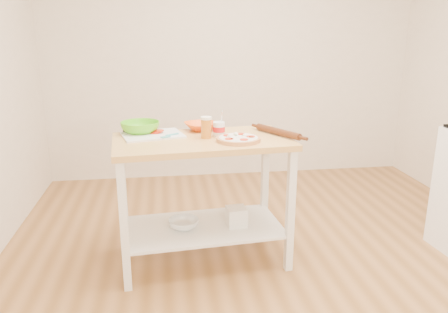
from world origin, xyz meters
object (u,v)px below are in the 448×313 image
at_px(yogurt_tub, 219,129).
at_px(knife, 137,131).
at_px(cutting_board, 152,135).
at_px(beer_pint, 206,127).
at_px(pizza, 238,139).
at_px(shelf_glass_bowl, 184,224).
at_px(prep_island, 203,174).
at_px(shelf_bin, 236,216).
at_px(spatula, 169,136).
at_px(orange_bowl, 201,126).
at_px(green_bowl, 140,128).
at_px(rolling_pin, 278,132).

bearing_deg(yogurt_tub, knife, 162.47).
height_order(cutting_board, beer_pint, beer_pint).
bearing_deg(cutting_board, pizza, -35.76).
xyz_separation_m(knife, yogurt_tub, (0.56, -0.18, 0.03)).
bearing_deg(shelf_glass_bowl, prep_island, 7.01).
height_order(cutting_board, shelf_bin, cutting_board).
bearing_deg(shelf_bin, spatula, 171.18).
xyz_separation_m(orange_bowl, green_bowl, (-0.43, -0.05, 0.01)).
distance_m(yogurt_tub, rolling_pin, 0.41).
relative_size(orange_bowl, green_bowl, 0.85).
bearing_deg(spatula, shelf_bin, -40.86).
bearing_deg(pizza, shelf_glass_bowl, 167.82).
relative_size(spatula, rolling_pin, 0.31).
xyz_separation_m(knife, rolling_pin, (0.97, -0.21, 0.01)).
height_order(prep_island, yogurt_tub, yogurt_tub).
bearing_deg(green_bowl, orange_bowl, 7.17).
bearing_deg(yogurt_tub, rolling_pin, -4.87).
xyz_separation_m(knife, orange_bowl, (0.46, 0.03, 0.01)).
bearing_deg(orange_bowl, knife, -176.04).
xyz_separation_m(pizza, spatula, (-0.45, 0.15, 0.00)).
bearing_deg(spatula, beer_pint, -40.91).
bearing_deg(spatula, knife, 108.53).
relative_size(green_bowl, shelf_bin, 2.01).
distance_m(cutting_board, beer_pint, 0.39).
bearing_deg(cutting_board, green_bowl, 124.05).
height_order(green_bowl, shelf_glass_bowl, green_bowl).
bearing_deg(prep_island, beer_pint, 22.03).
height_order(prep_island, green_bowl, green_bowl).
distance_m(prep_island, green_bowl, 0.55).
height_order(beer_pint, rolling_pin, beer_pint).
bearing_deg(shelf_bin, pizza, -93.78).
distance_m(beer_pint, rolling_pin, 0.50).
distance_m(prep_island, rolling_pin, 0.60).
bearing_deg(beer_pint, cutting_board, 161.28).
bearing_deg(yogurt_tub, cutting_board, 170.08).
distance_m(prep_island, knife, 0.57).
relative_size(prep_island, yogurt_tub, 6.91).
bearing_deg(knife, shelf_glass_bowl, -34.92).
height_order(prep_island, knife, knife).
bearing_deg(yogurt_tub, prep_island, -155.25).
xyz_separation_m(orange_bowl, shelf_glass_bowl, (-0.16, -0.28, -0.64)).
relative_size(spatula, beer_pint, 0.86).
xyz_separation_m(pizza, beer_pint, (-0.20, 0.11, 0.06)).
bearing_deg(green_bowl, beer_pint, -24.00).
relative_size(orange_bowl, yogurt_tub, 1.30).
height_order(green_bowl, beer_pint, beer_pint).
distance_m(knife, shelf_bin, 0.93).
relative_size(green_bowl, yogurt_tub, 1.52).
xyz_separation_m(cutting_board, knife, (-0.11, 0.10, 0.01)).
relative_size(prep_island, cutting_board, 2.68).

